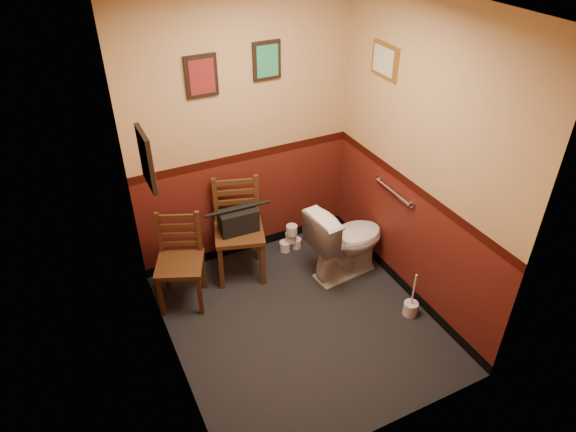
# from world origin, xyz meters

# --- Properties ---
(floor) EXTENTS (2.20, 2.40, 0.00)m
(floor) POSITION_xyz_m (0.00, 0.00, 0.00)
(floor) COLOR black
(floor) RESTS_ON ground
(ceiling) EXTENTS (2.20, 2.40, 0.00)m
(ceiling) POSITION_xyz_m (0.00, 0.00, 2.70)
(ceiling) COLOR silver
(ceiling) RESTS_ON ground
(wall_back) EXTENTS (2.20, 0.00, 2.70)m
(wall_back) POSITION_xyz_m (0.00, 1.20, 1.35)
(wall_back) COLOR #531812
(wall_back) RESTS_ON ground
(wall_front) EXTENTS (2.20, 0.00, 2.70)m
(wall_front) POSITION_xyz_m (0.00, -1.20, 1.35)
(wall_front) COLOR #531812
(wall_front) RESTS_ON ground
(wall_left) EXTENTS (0.00, 2.40, 2.70)m
(wall_left) POSITION_xyz_m (-1.10, 0.00, 1.35)
(wall_left) COLOR #531812
(wall_left) RESTS_ON ground
(wall_right) EXTENTS (0.00, 2.40, 2.70)m
(wall_right) POSITION_xyz_m (1.10, 0.00, 1.35)
(wall_right) COLOR #531812
(wall_right) RESTS_ON ground
(grab_bar) EXTENTS (0.05, 0.56, 0.06)m
(grab_bar) POSITION_xyz_m (1.07, 0.25, 0.95)
(grab_bar) COLOR silver
(grab_bar) RESTS_ON wall_right
(framed_print_back_a) EXTENTS (0.28, 0.04, 0.36)m
(framed_print_back_a) POSITION_xyz_m (-0.35, 1.18, 1.95)
(framed_print_back_a) COLOR black
(framed_print_back_a) RESTS_ON wall_back
(framed_print_back_b) EXTENTS (0.26, 0.04, 0.34)m
(framed_print_back_b) POSITION_xyz_m (0.25, 1.18, 2.00)
(framed_print_back_b) COLOR black
(framed_print_back_b) RESTS_ON wall_back
(framed_print_left) EXTENTS (0.04, 0.30, 0.38)m
(framed_print_left) POSITION_xyz_m (-1.08, 0.10, 1.85)
(framed_print_left) COLOR black
(framed_print_left) RESTS_ON wall_left
(framed_print_right) EXTENTS (0.04, 0.34, 0.28)m
(framed_print_right) POSITION_xyz_m (1.08, 0.60, 2.05)
(framed_print_right) COLOR olive
(framed_print_right) RESTS_ON wall_right
(toilet) EXTENTS (0.83, 0.52, 0.77)m
(toilet) POSITION_xyz_m (0.72, 0.43, 0.39)
(toilet) COLOR white
(toilet) RESTS_ON floor
(toilet_brush) EXTENTS (0.13, 0.13, 0.47)m
(toilet_brush) POSITION_xyz_m (0.95, -0.35, 0.08)
(toilet_brush) COLOR silver
(toilet_brush) RESTS_ON floor
(chair_left) EXTENTS (0.54, 0.54, 0.88)m
(chair_left) POSITION_xyz_m (-0.83, 0.77, 0.44)
(chair_left) COLOR #553119
(chair_left) RESTS_ON floor
(chair_right) EXTENTS (0.58, 0.58, 0.99)m
(chair_right) POSITION_xyz_m (-0.20, 0.92, 0.50)
(chair_right) COLOR #553119
(chair_right) RESTS_ON floor
(handbag) EXTENTS (0.37, 0.20, 0.27)m
(handbag) POSITION_xyz_m (-0.22, 0.87, 0.63)
(handbag) COLOR black
(handbag) RESTS_ON chair_right
(tp_stack) EXTENTS (0.24, 0.15, 0.32)m
(tp_stack) POSITION_xyz_m (0.40, 1.00, 0.13)
(tp_stack) COLOR silver
(tp_stack) RESTS_ON floor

